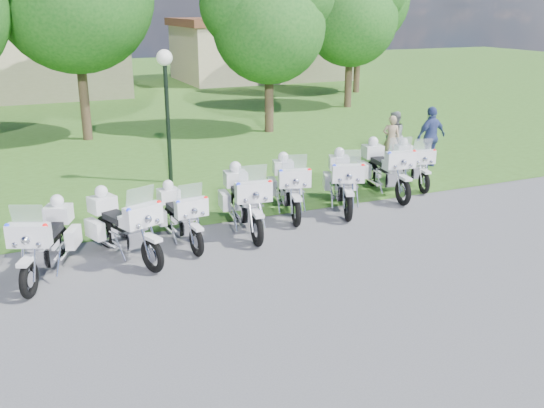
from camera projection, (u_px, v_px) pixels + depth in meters
name	position (u px, v px, depth m)	size (l,w,h in m)	color
ground	(325.00, 262.00, 12.15)	(100.00, 100.00, 0.00)	#5A5A5F
grass_lawn	(107.00, 93.00, 35.67)	(100.00, 48.00, 0.01)	#3C6821
motorcycle_1	(47.00, 240.00, 11.44)	(1.39, 2.29, 1.64)	black
motorcycle_2	(123.00, 225.00, 12.19)	(1.35, 2.36, 1.66)	black
motorcycle_3	(180.00, 214.00, 13.03)	(0.84, 2.21, 1.48)	black
motorcycle_4	(244.00, 199.00, 13.73)	(1.01, 2.55, 1.72)	black
motorcycle_5	(288.00, 185.00, 14.88)	(1.20, 2.41, 1.65)	black
motorcycle_6	(343.00, 181.00, 15.24)	(1.41, 2.37, 1.68)	black
motorcycle_7	(385.00, 168.00, 16.38)	(1.04, 2.57, 1.73)	black
motorcycle_8	(412.00, 163.00, 17.25)	(1.05, 2.17, 1.48)	black
lamp_post	(166.00, 83.00, 16.73)	(0.44, 0.44, 3.77)	black
tree_2	(268.00, 15.00, 23.30)	(5.14, 4.39, 6.85)	#38281C
tree_3	(350.00, 10.00, 29.23)	(5.34, 4.56, 7.12)	#38281C
building_east	(260.00, 49.00, 41.81)	(11.44, 7.28, 4.10)	tan
bystander_a	(391.00, 139.00, 19.61)	(0.56, 0.37, 1.54)	tan
bystander_b	(394.00, 136.00, 19.92)	(0.78, 0.61, 1.61)	slate
bystander_c	(431.00, 137.00, 19.08)	(1.12, 0.47, 1.91)	#39488A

